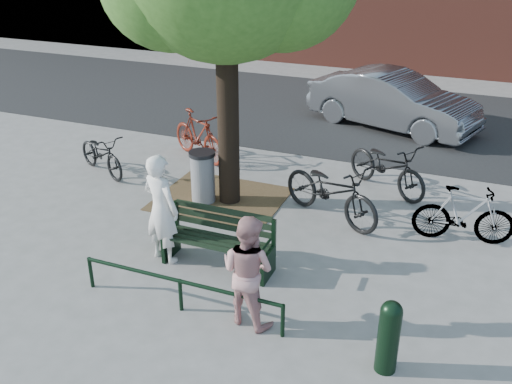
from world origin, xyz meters
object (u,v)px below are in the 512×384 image
at_px(park_bench, 220,238).
at_px(parked_car, 393,100).
at_px(bollard, 389,334).
at_px(litter_bin, 203,177).
at_px(person_right, 248,271).
at_px(bicycle_c, 331,190).
at_px(person_left, 161,209).

distance_m(park_bench, parked_car, 7.86).
xyz_separation_m(park_bench, bollard, (2.86, -1.38, 0.05)).
height_order(bollard, litter_bin, litter_bin).
bearing_deg(person_right, bicycle_c, -82.22).
bearing_deg(bicycle_c, park_bench, 177.48).
height_order(person_right, litter_bin, person_right).
xyz_separation_m(person_right, bollard, (1.91, -0.25, -0.26)).
bearing_deg(person_right, park_bench, -37.88).
relative_size(person_right, bicycle_c, 0.74).
relative_size(park_bench, bicycle_c, 0.81).
bearing_deg(parked_car, person_left, -177.24).
xyz_separation_m(person_left, parked_car, (2.21, 7.94, -0.17)).
height_order(litter_bin, parked_car, parked_car).
xyz_separation_m(park_bench, parked_car, (1.31, 7.75, 0.25)).
distance_m(person_left, person_right, 2.08).
bearing_deg(parked_car, litter_bin, 174.47).
bearing_deg(litter_bin, bicycle_c, 5.34).
relative_size(bollard, parked_car, 0.22).
bearing_deg(park_bench, parked_car, 80.43).
height_order(bicycle_c, parked_car, parked_car).
bearing_deg(parked_car, bicycle_c, -162.85).
xyz_separation_m(park_bench, bicycle_c, (1.19, 2.15, 0.09)).
height_order(person_left, person_right, person_left).
relative_size(bollard, litter_bin, 0.96).
relative_size(park_bench, parked_car, 0.39).
bearing_deg(person_left, litter_bin, -64.82).
height_order(park_bench, parked_car, parked_car).
relative_size(bollard, bicycle_c, 0.46).
xyz_separation_m(bicycle_c, parked_car, (0.11, 5.60, 0.16)).
xyz_separation_m(person_left, person_right, (1.85, -0.94, -0.11)).
xyz_separation_m(park_bench, person_right, (0.95, -1.13, 0.31)).
bearing_deg(person_right, parked_car, -80.25).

